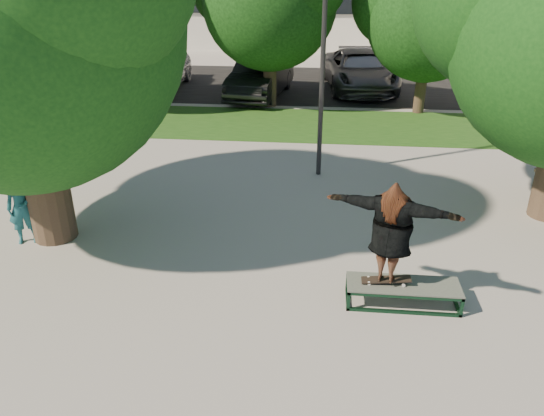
# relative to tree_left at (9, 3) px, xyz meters

# --- Properties ---
(ground) EXTENTS (120.00, 120.00, 0.00)m
(ground) POSITION_rel_tree_left_xyz_m (4.29, -1.09, -4.42)
(ground) COLOR #A39D96
(ground) RESTS_ON ground
(grass_strip) EXTENTS (30.00, 4.00, 0.02)m
(grass_strip) POSITION_rel_tree_left_xyz_m (5.29, 8.41, -4.41)
(grass_strip) COLOR #194714
(grass_strip) RESTS_ON ground
(asphalt_strip) EXTENTS (40.00, 8.00, 0.01)m
(asphalt_strip) POSITION_rel_tree_left_xyz_m (4.29, 14.91, -4.42)
(asphalt_strip) COLOR black
(asphalt_strip) RESTS_ON ground
(tree_left) EXTENTS (6.96, 5.95, 7.12)m
(tree_left) POSITION_rel_tree_left_xyz_m (0.00, 0.00, 0.00)
(tree_left) COLOR #38281E
(tree_left) RESTS_ON ground
(bg_tree_left) EXTENTS (5.28, 4.51, 5.77)m
(bg_tree_left) POSITION_rel_tree_left_xyz_m (-2.28, 9.98, -0.69)
(bg_tree_left) COLOR #38281E
(bg_tree_left) RESTS_ON ground
(bg_tree_right) EXTENTS (5.04, 4.31, 5.43)m
(bg_tree_right) POSITION_rel_tree_left_xyz_m (8.73, 10.47, -0.93)
(bg_tree_right) COLOR #38281E
(bg_tree_right) RESTS_ON ground
(lamppost) EXTENTS (0.25, 0.15, 6.11)m
(lamppost) POSITION_rel_tree_left_xyz_m (5.29, 3.91, -1.27)
(lamppost) COLOR #2D2D30
(lamppost) RESTS_ON ground
(grind_box) EXTENTS (1.80, 0.60, 0.38)m
(grind_box) POSITION_rel_tree_left_xyz_m (6.76, -1.74, -4.23)
(grind_box) COLOR black
(grind_box) RESTS_ON ground
(skater_rig) EXTENTS (2.13, 1.18, 1.75)m
(skater_rig) POSITION_rel_tree_left_xyz_m (6.48, -1.74, -3.13)
(skater_rig) COLOR white
(skater_rig) RESTS_ON grind_box
(bystander) EXTENTS (0.64, 0.54, 1.50)m
(bystander) POSITION_rel_tree_left_xyz_m (-0.36, -0.34, -3.67)
(bystander) COLOR #19545F
(bystander) RESTS_ON ground
(car_silver_a) EXTENTS (1.96, 4.82, 1.64)m
(car_silver_a) POSITION_rel_tree_left_xyz_m (-1.78, 13.59, -3.60)
(car_silver_a) COLOR #A9A9AD
(car_silver_a) RESTS_ON asphalt_strip
(car_dark) EXTENTS (2.39, 5.18, 1.64)m
(car_dark) POSITION_rel_tree_left_xyz_m (2.77, 12.41, -3.60)
(car_dark) COLOR black
(car_dark) RESTS_ON asphalt_strip
(car_grey) EXTENTS (3.34, 6.07, 1.61)m
(car_grey) POSITION_rel_tree_left_xyz_m (6.79, 14.06, -3.62)
(car_grey) COLOR #515055
(car_grey) RESTS_ON asphalt_strip
(car_silver_b) EXTENTS (2.25, 5.25, 1.51)m
(car_silver_b) POSITION_rel_tree_left_xyz_m (6.87, 14.05, -3.67)
(car_silver_b) COLOR #9D9DA1
(car_silver_b) RESTS_ON asphalt_strip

